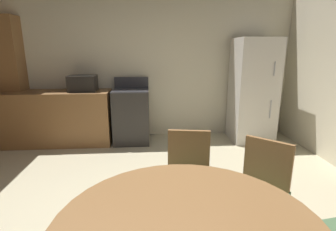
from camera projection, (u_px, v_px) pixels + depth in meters
wall_back at (145, 62)px, 4.58m from camera, size 5.54×0.12×2.70m
kitchen_counter at (55, 118)px, 4.31m from camera, size 1.88×0.60×0.90m
pantry_column at (11, 81)px, 4.28m from camera, size 0.44×0.36×2.10m
oven_range at (132, 115)px, 4.40m from camera, size 0.60×0.60×1.10m
refrigerator at (253, 91)px, 4.40m from camera, size 0.68×0.68×1.76m
microwave at (83, 83)px, 4.20m from camera, size 0.44×0.32×0.26m
chair_northeast at (260, 187)px, 2.03m from camera, size 0.57×0.57×0.87m
chair_north at (188, 174)px, 2.25m from camera, size 0.46×0.46×0.87m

